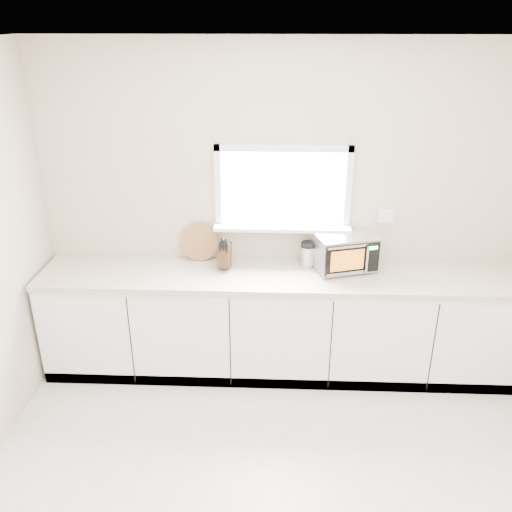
{
  "coord_description": "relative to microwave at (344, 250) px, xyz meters",
  "views": [
    {
      "loc": [
        -0.04,
        -2.23,
        2.85
      ],
      "look_at": [
        -0.2,
        1.55,
        1.14
      ],
      "focal_mm": 38.0,
      "sensor_mm": 36.0,
      "label": 1
    }
  ],
  "objects": [
    {
      "name": "back_wall",
      "position": [
        -0.5,
        0.17,
        0.28
      ],
      "size": [
        4.0,
        0.17,
        2.7
      ],
      "color": "beige",
      "rests_on": "ground"
    },
    {
      "name": "cabinets",
      "position": [
        -0.5,
        -0.12,
        -0.64
      ],
      "size": [
        3.92,
        0.6,
        0.88
      ],
      "primitive_type": "cube",
      "color": "white",
      "rests_on": "ground"
    },
    {
      "name": "countertop",
      "position": [
        -0.5,
        -0.13,
        -0.18
      ],
      "size": [
        3.92,
        0.64,
        0.04
      ],
      "primitive_type": "cube",
      "color": "beige",
      "rests_on": "cabinets"
    },
    {
      "name": "microwave",
      "position": [
        0.0,
        0.0,
        0.0
      ],
      "size": [
        0.56,
        0.49,
        0.3
      ],
      "rotation": [
        0.0,
        0.0,
        0.3
      ],
      "color": "black",
      "rests_on": "countertop"
    },
    {
      "name": "knife_block",
      "position": [
        -0.97,
        -0.04,
        -0.04
      ],
      "size": [
        0.11,
        0.2,
        0.28
      ],
      "rotation": [
        0.0,
        0.0,
        -0.09
      ],
      "color": "#3F2916",
      "rests_on": "countertop"
    },
    {
      "name": "cutting_board",
      "position": [
        -1.2,
        0.12,
        0.0
      ],
      "size": [
        0.32,
        0.08,
        0.32
      ],
      "primitive_type": "cylinder",
      "rotation": [
        1.4,
        0.0,
        0.0
      ],
      "color": "olive",
      "rests_on": "countertop"
    },
    {
      "name": "coffee_grinder",
      "position": [
        -0.29,
        0.03,
        -0.05
      ],
      "size": [
        0.12,
        0.12,
        0.21
      ],
      "rotation": [
        0.0,
        0.0,
        0.01
      ],
      "color": "#ACAFB4",
      "rests_on": "countertop"
    }
  ]
}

